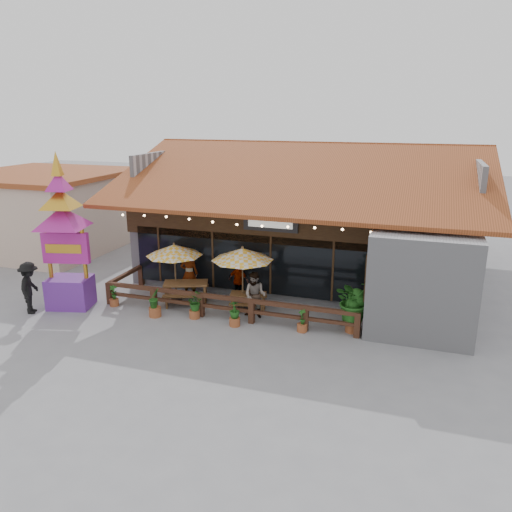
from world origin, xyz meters
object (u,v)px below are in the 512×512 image
(umbrella_right, at_px, (242,255))
(pedestrian, at_px, (30,288))
(umbrella_left, at_px, (174,250))
(picnic_table_right, at_px, (248,299))
(thai_sign_tower, at_px, (63,221))
(tropical_plant, at_px, (354,302))
(picnic_table_left, at_px, (186,289))

(umbrella_right, xyz_separation_m, pedestrian, (-7.53, -2.88, -1.21))
(umbrella_left, bearing_deg, picnic_table_right, -0.79)
(umbrella_left, height_order, thai_sign_tower, thai_sign_tower)
(umbrella_left, height_order, tropical_plant, umbrella_left)
(umbrella_left, relative_size, pedestrian, 1.45)
(umbrella_right, bearing_deg, umbrella_left, 178.50)
(tropical_plant, bearing_deg, umbrella_left, 173.65)
(umbrella_right, height_order, tropical_plant, umbrella_right)
(umbrella_right, distance_m, picnic_table_right, 1.78)
(umbrella_left, relative_size, picnic_table_left, 1.34)
(picnic_table_right, distance_m, tropical_plant, 4.27)
(picnic_table_right, relative_size, tropical_plant, 0.82)
(umbrella_left, relative_size, thai_sign_tower, 0.45)
(thai_sign_tower, bearing_deg, pedestrian, -135.49)
(picnic_table_left, bearing_deg, umbrella_left, 169.69)
(thai_sign_tower, xyz_separation_m, tropical_plant, (10.88, 1.15, -2.31))
(picnic_table_left, bearing_deg, tropical_plant, -6.06)
(pedestrian, bearing_deg, tropical_plant, -104.98)
(umbrella_right, xyz_separation_m, tropical_plant, (4.36, -0.73, -1.09))
(umbrella_left, distance_m, picnic_table_left, 1.62)
(umbrella_right, bearing_deg, pedestrian, -159.07)
(picnic_table_left, height_order, picnic_table_right, picnic_table_left)
(tropical_plant, bearing_deg, thai_sign_tower, -173.96)
(picnic_table_right, bearing_deg, umbrella_left, 179.21)
(tropical_plant, bearing_deg, picnic_table_left, 173.94)
(umbrella_right, relative_size, thai_sign_tower, 0.48)
(umbrella_right, bearing_deg, picnic_table_right, 8.76)
(thai_sign_tower, height_order, pedestrian, thai_sign_tower)
(umbrella_right, distance_m, thai_sign_tower, 6.89)
(umbrella_left, height_order, umbrella_right, umbrella_right)
(umbrella_right, height_order, picnic_table_right, umbrella_right)
(thai_sign_tower, relative_size, tropical_plant, 3.30)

